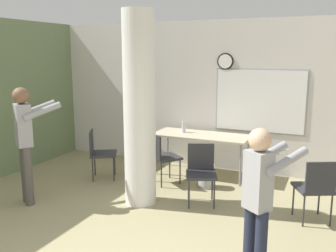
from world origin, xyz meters
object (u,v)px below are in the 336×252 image
folding_table (201,137)px  person_playing_side (259,195)px  chair_table_left (162,155)px  chair_table_front (201,169)px  person_watching_back (26,136)px  bottle_on_table (184,127)px  chair_mid_room (316,186)px  chair_near_pillar (99,151)px

folding_table → person_playing_side: size_ratio=1.11×
folding_table → chair_table_left: bearing=-122.7°
chair_table_front → person_watching_back: bearing=-155.5°
folding_table → bottle_on_table: bearing=173.1°
chair_table_left → person_watching_back: size_ratio=0.50×
person_watching_back → person_playing_side: (3.47, -0.66, -0.11)m
chair_table_left → person_playing_side: person_playing_side is taller
bottle_on_table → chair_table_front: (0.78, -1.26, -0.36)m
folding_table → person_playing_side: person_playing_side is taller
folding_table → chair_table_front: size_ratio=1.97×
chair_mid_room → person_playing_side: size_ratio=0.56×
chair_near_pillar → person_playing_side: size_ratio=0.56×
folding_table → chair_mid_room: (2.01, -1.27, -0.20)m
folding_table → chair_mid_room: chair_mid_room is taller
chair_table_front → chair_near_pillar: same height
person_watching_back → person_playing_side: person_watching_back is taller
folding_table → chair_near_pillar: chair_near_pillar is taller
chair_table_front → person_watching_back: size_ratio=0.50×
chair_table_front → person_playing_side: person_playing_side is taller
chair_mid_room → chair_table_left: 2.52m
person_playing_side → person_watching_back: bearing=169.3°
person_watching_back → chair_table_front: bearing=24.5°
chair_near_pillar → chair_table_front: bearing=-8.2°
chair_table_front → chair_near_pillar: size_ratio=1.00×
bottle_on_table → chair_mid_room: 2.73m
bottle_on_table → person_watching_back: person_watching_back is taller
chair_table_front → person_playing_side: (1.15, -1.71, 0.40)m
chair_mid_room → person_playing_side: bearing=-104.6°
chair_table_left → chair_near_pillar: bearing=-168.9°
chair_table_left → person_playing_side: size_ratio=0.56×
person_playing_side → chair_table_left: bearing=132.4°
bottle_on_table → person_playing_side: 3.54m
bottle_on_table → person_playing_side: bearing=-56.9°
person_watching_back → person_playing_side: 3.54m
chair_table_front → person_playing_side: size_ratio=0.56×
folding_table → chair_mid_room: size_ratio=1.97×
chair_mid_room → chair_table_left: bearing=167.1°
chair_mid_room → chair_table_left: (-2.46, 0.56, 0.00)m
chair_table_left → person_playing_side: bearing=-47.6°
bottle_on_table → chair_table_front: bottle_on_table is taller
bottle_on_table → chair_table_left: bottle_on_table is taller
person_playing_side → folding_table: bearing=118.3°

